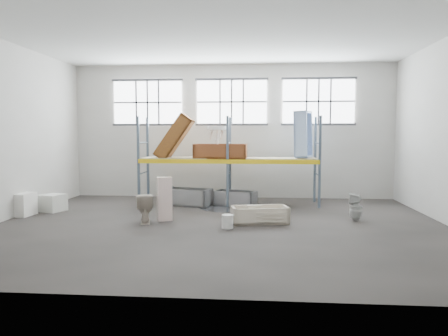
# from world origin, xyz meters

# --- Properties ---
(floor) EXTENTS (12.00, 10.00, 0.10)m
(floor) POSITION_xyz_m (0.00, 0.00, -0.05)
(floor) COLOR #443E3A
(floor) RESTS_ON ground
(ceiling) EXTENTS (12.00, 10.00, 0.10)m
(ceiling) POSITION_xyz_m (0.00, 0.00, 5.05)
(ceiling) COLOR silver
(ceiling) RESTS_ON ground
(wall_back) EXTENTS (12.00, 0.10, 5.00)m
(wall_back) POSITION_xyz_m (0.00, 5.05, 2.50)
(wall_back) COLOR #B8B3AA
(wall_back) RESTS_ON ground
(wall_front) EXTENTS (12.00, 0.10, 5.00)m
(wall_front) POSITION_xyz_m (0.00, -5.05, 2.50)
(wall_front) COLOR #B3AEA5
(wall_front) RESTS_ON ground
(window_left) EXTENTS (2.60, 0.04, 1.60)m
(window_left) POSITION_xyz_m (-3.20, 4.94, 3.60)
(window_left) COLOR white
(window_left) RESTS_ON wall_back
(window_mid) EXTENTS (2.60, 0.04, 1.60)m
(window_mid) POSITION_xyz_m (0.00, 4.94, 3.60)
(window_mid) COLOR white
(window_mid) RESTS_ON wall_back
(window_right) EXTENTS (2.60, 0.04, 1.60)m
(window_right) POSITION_xyz_m (3.20, 4.94, 3.60)
(window_right) COLOR white
(window_right) RESTS_ON wall_back
(rack_upright_la) EXTENTS (0.08, 0.08, 3.00)m
(rack_upright_la) POSITION_xyz_m (-3.00, 2.90, 1.50)
(rack_upright_la) COLOR slate
(rack_upright_la) RESTS_ON floor
(rack_upright_lb) EXTENTS (0.08, 0.08, 3.00)m
(rack_upright_lb) POSITION_xyz_m (-3.00, 4.10, 1.50)
(rack_upright_lb) COLOR slate
(rack_upright_lb) RESTS_ON floor
(rack_upright_ma) EXTENTS (0.08, 0.08, 3.00)m
(rack_upright_ma) POSITION_xyz_m (0.00, 2.90, 1.50)
(rack_upright_ma) COLOR slate
(rack_upright_ma) RESTS_ON floor
(rack_upright_mb) EXTENTS (0.08, 0.08, 3.00)m
(rack_upright_mb) POSITION_xyz_m (0.00, 4.10, 1.50)
(rack_upright_mb) COLOR slate
(rack_upright_mb) RESTS_ON floor
(rack_upright_ra) EXTENTS (0.08, 0.08, 3.00)m
(rack_upright_ra) POSITION_xyz_m (3.00, 2.90, 1.50)
(rack_upright_ra) COLOR slate
(rack_upright_ra) RESTS_ON floor
(rack_upright_rb) EXTENTS (0.08, 0.08, 3.00)m
(rack_upright_rb) POSITION_xyz_m (3.00, 4.10, 1.50)
(rack_upright_rb) COLOR slate
(rack_upright_rb) RESTS_ON floor
(rack_beam_front) EXTENTS (6.00, 0.10, 0.14)m
(rack_beam_front) POSITION_xyz_m (0.00, 2.90, 1.50)
(rack_beam_front) COLOR yellow
(rack_beam_front) RESTS_ON floor
(rack_beam_back) EXTENTS (6.00, 0.10, 0.14)m
(rack_beam_back) POSITION_xyz_m (0.00, 4.10, 1.50)
(rack_beam_back) COLOR yellow
(rack_beam_back) RESTS_ON floor
(shelf_deck) EXTENTS (5.90, 1.10, 0.03)m
(shelf_deck) POSITION_xyz_m (0.00, 3.50, 1.58)
(shelf_deck) COLOR gray
(shelf_deck) RESTS_ON floor
(wet_patch) EXTENTS (1.80, 1.80, 0.00)m
(wet_patch) POSITION_xyz_m (0.00, 2.70, 0.00)
(wet_patch) COLOR black
(wet_patch) RESTS_ON floor
(bathtub_beige) EXTENTS (1.63, 1.02, 0.45)m
(bathtub_beige) POSITION_xyz_m (1.07, 0.41, 0.22)
(bathtub_beige) COLOR beige
(bathtub_beige) RESTS_ON floor
(cistern_spare) EXTENTS (0.42, 0.26, 0.37)m
(cistern_spare) POSITION_xyz_m (0.91, 0.51, 0.28)
(cistern_spare) COLOR beige
(cistern_spare) RESTS_ON bathtub_beige
(sink_in_tub) EXTENTS (0.58, 0.58, 0.16)m
(sink_in_tub) POSITION_xyz_m (0.54, 0.62, 0.16)
(sink_in_tub) COLOR beige
(sink_in_tub) RESTS_ON bathtub_beige
(toilet_beige) EXTENTS (0.64, 0.87, 0.80)m
(toilet_beige) POSITION_xyz_m (-2.07, 0.21, 0.40)
(toilet_beige) COLOR beige
(toilet_beige) RESTS_ON floor
(cistern_tall) EXTENTS (0.46, 0.38, 1.22)m
(cistern_tall) POSITION_xyz_m (-1.57, 0.48, 0.61)
(cistern_tall) COLOR beige
(cistern_tall) RESTS_ON floor
(toilet_white) EXTENTS (0.43, 0.43, 0.77)m
(toilet_white) POSITION_xyz_m (3.73, 0.92, 0.39)
(toilet_white) COLOR silver
(toilet_white) RESTS_ON floor
(steel_tub_left) EXTENTS (1.70, 1.17, 0.57)m
(steel_tub_left) POSITION_xyz_m (-1.35, 3.04, 0.28)
(steel_tub_left) COLOR #ACAFB4
(steel_tub_left) RESTS_ON floor
(steel_tub_right) EXTENTS (1.49, 1.05, 0.50)m
(steel_tub_right) POSITION_xyz_m (0.26, 3.13, 0.25)
(steel_tub_right) COLOR #A7A9B0
(steel_tub_right) RESTS_ON floor
(rust_tub_flat) EXTENTS (1.80, 0.89, 0.50)m
(rust_tub_flat) POSITION_xyz_m (-0.28, 3.35, 1.82)
(rust_tub_flat) COLOR brown
(rust_tub_flat) RESTS_ON shelf_deck
(rust_tub_tilted) EXTENTS (1.38, 0.82, 1.67)m
(rust_tub_tilted) POSITION_xyz_m (-1.89, 3.49, 2.29)
(rust_tub_tilted) COLOR brown
(rust_tub_tilted) RESTS_ON shelf_deck
(sink_on_shelf) EXTENTS (0.83, 0.73, 0.62)m
(sink_on_shelf) POSITION_xyz_m (-0.38, 3.33, 2.09)
(sink_on_shelf) COLOR white
(sink_on_shelf) RESTS_ON rust_tub_flat
(blue_tub_upright) EXTENTS (0.73, 0.86, 1.57)m
(blue_tub_upright) POSITION_xyz_m (2.52, 3.53, 2.40)
(blue_tub_upright) COLOR #9EBAE8
(blue_tub_upright) RESTS_ON shelf_deck
(bucket) EXTENTS (0.37, 0.37, 0.35)m
(bucket) POSITION_xyz_m (0.24, -0.31, 0.17)
(bucket) COLOR silver
(bucket) RESTS_ON floor
(carton_near) EXTENTS (0.83, 0.73, 0.67)m
(carton_near) POSITION_xyz_m (-6.05, 0.87, 0.34)
(carton_near) COLOR white
(carton_near) RESTS_ON floor
(carton_far) EXTENTS (0.81, 0.81, 0.53)m
(carton_far) POSITION_xyz_m (-5.39, 1.62, 0.26)
(carton_far) COLOR silver
(carton_far) RESTS_ON floor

